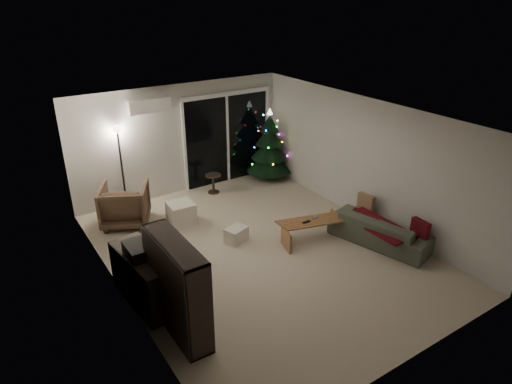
% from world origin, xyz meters
% --- Properties ---
extents(room, '(6.50, 7.51, 2.60)m').
position_xyz_m(room, '(0.46, 1.49, 1.02)').
color(room, beige).
rests_on(room, ground).
extents(bookshelf, '(0.50, 1.42, 1.39)m').
position_xyz_m(bookshelf, '(-2.25, -1.07, 0.70)').
color(bookshelf, black).
rests_on(bookshelf, floor).
extents(media_cabinet, '(0.63, 1.38, 0.83)m').
position_xyz_m(media_cabinet, '(-2.25, -0.23, 0.42)').
color(media_cabinet, black).
rests_on(media_cabinet, floor).
extents(stereo, '(0.42, 0.50, 0.18)m').
position_xyz_m(stereo, '(-2.25, -0.23, 0.92)').
color(stereo, black).
rests_on(stereo, media_cabinet).
extents(armchair, '(1.23, 1.24, 0.84)m').
position_xyz_m(armchair, '(-1.67, 2.39, 0.42)').
color(armchair, '#3E2C1E').
rests_on(armchair, floor).
extents(ottoman, '(0.52, 0.52, 0.44)m').
position_xyz_m(ottoman, '(-0.73, 1.79, 0.22)').
color(ottoman, white).
rests_on(ottoman, floor).
extents(cardboard_box_a, '(0.43, 0.35, 0.27)m').
position_xyz_m(cardboard_box_a, '(-1.75, 0.96, 0.14)').
color(cardboard_box_a, silver).
rests_on(cardboard_box_a, floor).
extents(cardboard_box_b, '(0.47, 0.41, 0.28)m').
position_xyz_m(cardboard_box_b, '(-0.18, 0.56, 0.14)').
color(cardboard_box_b, silver).
rests_on(cardboard_box_b, floor).
extents(side_table, '(0.46, 0.46, 0.45)m').
position_xyz_m(side_table, '(0.53, 2.76, 0.23)').
color(side_table, black).
rests_on(side_table, floor).
extents(floor_lamp, '(0.29, 0.29, 1.79)m').
position_xyz_m(floor_lamp, '(-1.42, 3.14, 0.90)').
color(floor_lamp, black).
rests_on(floor_lamp, floor).
extents(sofa, '(1.19, 2.01, 0.55)m').
position_xyz_m(sofa, '(2.05, -0.97, 0.28)').
color(sofa, '#4B4E45').
rests_on(sofa, floor).
extents(sofa_throw, '(0.59, 1.36, 0.05)m').
position_xyz_m(sofa_throw, '(1.95, -0.97, 0.40)').
color(sofa_throw, '#4C100F').
rests_on(sofa_throw, sofa).
extents(cushion_a, '(0.14, 0.37, 0.36)m').
position_xyz_m(cushion_a, '(2.30, -0.32, 0.50)').
color(cushion_a, '#A98353').
rests_on(cushion_a, sofa).
extents(cushion_b, '(0.13, 0.37, 0.36)m').
position_xyz_m(cushion_b, '(2.30, -1.62, 0.50)').
color(cushion_b, '#4C100F').
rests_on(cushion_b, sofa).
extents(coffee_table, '(1.35, 0.77, 0.40)m').
position_xyz_m(coffee_table, '(1.06, -0.17, 0.20)').
color(coffee_table, '#986840').
rests_on(coffee_table, floor).
extents(remote_a, '(0.16, 0.05, 0.02)m').
position_xyz_m(remote_a, '(0.91, -0.17, 0.41)').
color(remote_a, black).
rests_on(remote_a, coffee_table).
extents(remote_b, '(0.15, 0.09, 0.02)m').
position_xyz_m(remote_b, '(1.16, -0.12, 0.41)').
color(remote_b, slate).
rests_on(remote_b, coffee_table).
extents(christmas_tree, '(1.23, 1.23, 1.78)m').
position_xyz_m(christmas_tree, '(2.12, 2.77, 0.89)').
color(christmas_tree, black).
rests_on(christmas_tree, floor).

